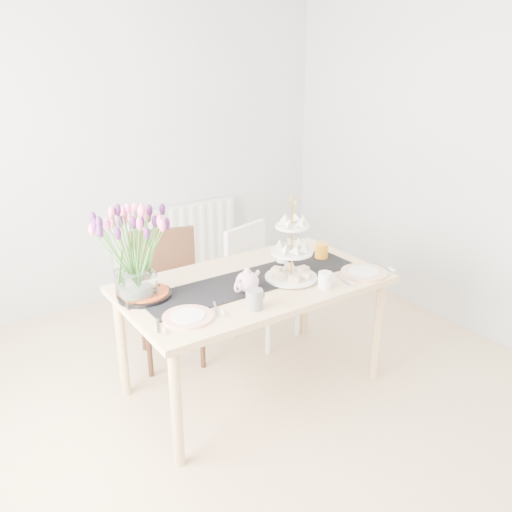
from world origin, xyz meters
TOP-DOWN VIEW (x-y plane):
  - room_shell at (0.00, 0.00)m, footprint 4.50×4.50m
  - radiator at (0.50, 2.19)m, footprint 1.20×0.08m
  - dining_table at (0.16, 0.42)m, footprint 1.60×0.90m
  - chair_brown at (-0.11, 1.11)m, footprint 0.56×0.56m
  - chair_white at (0.57, 1.00)m, footprint 0.52×0.52m
  - table_runner at (0.16, 0.42)m, footprint 1.40×0.35m
  - tulip_vase at (-0.53, 0.57)m, footprint 0.67×0.67m
  - cake_stand at (0.36, 0.31)m, footprint 0.32×0.32m
  - teapot at (0.04, 0.31)m, footprint 0.26×0.23m
  - cream_jug at (0.49, 0.57)m, footprint 0.09×0.09m
  - tart_tin at (-0.48, 0.58)m, footprint 0.31×0.31m
  - mug_grey at (-0.04, 0.11)m, footprint 0.11×0.11m
  - mug_white at (0.46, 0.11)m, footprint 0.11×0.11m
  - mug_orange at (0.75, 0.48)m, footprint 0.13×0.13m
  - plate_left at (-0.40, 0.22)m, footprint 0.36×0.36m
  - plate_right at (0.80, 0.13)m, footprint 0.34×0.34m

SIDE VIEW (x-z plane):
  - radiator at x=0.50m, z-range 0.15..0.75m
  - chair_white at x=0.57m, z-range 0.07..0.93m
  - chair_brown at x=-0.11m, z-range 0.08..0.99m
  - dining_table at x=0.16m, z-range 0.30..1.05m
  - table_runner at x=0.16m, z-range 0.75..0.76m
  - plate_left at x=-0.40m, z-range 0.75..0.76m
  - plate_right at x=0.80m, z-range 0.75..0.77m
  - tart_tin at x=-0.48m, z-range 0.75..0.79m
  - cream_jug at x=0.49m, z-range 0.75..0.83m
  - mug_white at x=0.46m, z-range 0.75..0.85m
  - mug_orange at x=0.75m, z-range 0.75..0.86m
  - mug_grey at x=-0.04m, z-range 0.75..0.86m
  - teapot at x=0.04m, z-range 0.75..0.89m
  - cake_stand at x=0.36m, z-range 0.65..1.12m
  - tulip_vase at x=-0.53m, z-range 0.83..1.40m
  - room_shell at x=0.00m, z-range -0.95..3.55m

